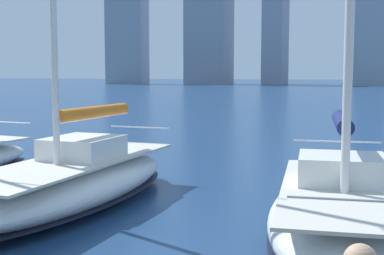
% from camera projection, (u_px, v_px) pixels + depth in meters
% --- Properties ---
extents(city_skyline, '(170.37, 22.38, 54.16)m').
position_uv_depth(city_skyline, '(362.00, 12.00, 153.23)').
color(city_skyline, '#8A94A3').
rests_on(city_skyline, ground).
extents(sailboat_navy, '(3.71, 7.24, 10.35)m').
position_uv_depth(sailboat_navy, '(342.00, 214.00, 10.28)').
color(sailboat_navy, white).
rests_on(sailboat_navy, ground).
extents(sailboat_orange, '(2.80, 8.72, 10.07)m').
position_uv_depth(sailboat_orange, '(73.00, 180.00, 13.72)').
color(sailboat_orange, white).
rests_on(sailboat_orange, ground).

